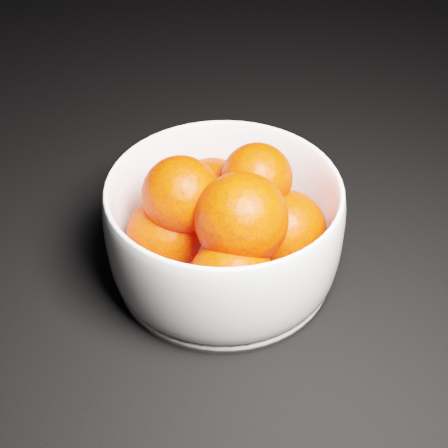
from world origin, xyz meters
The scene contains 3 objects.
ground centered at (0.00, 0.00, 0.00)m, with size 3.00×3.00×0.00m, color black.
bowl centered at (0.25, 0.00, 0.05)m, with size 0.20×0.20×0.10m.
orange_pile centered at (0.26, 0.00, 0.06)m, with size 0.16×0.16×0.11m.
Camera 1 is at (0.47, -0.34, 0.41)m, focal length 50.00 mm.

